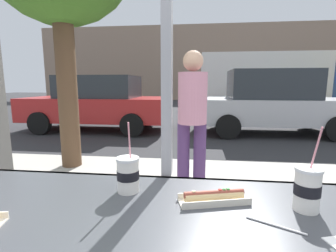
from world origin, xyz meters
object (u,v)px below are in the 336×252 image
Objects in this scene: soda_cup_right at (307,188)px; pedestrian at (192,115)px; hotdog_tray_near at (214,197)px; box_truck at (276,81)px; parked_car_red at (98,103)px; parked_car_silver at (272,102)px; soda_cup_left at (128,174)px.

pedestrian is at bearing 104.04° from soda_cup_right.
box_truck is at bearing 72.97° from hotdog_tray_near.
pedestrian is at bearing -57.25° from parked_car_red.
box_truck is 4.49× the size of pedestrian.
parked_car_red is at bearing -180.00° from parked_car_silver.
parked_car_silver is 5.09m from pedestrian.
pedestrian is at bearing -114.75° from parked_car_silver.
parked_car_red reaches higher than hotdog_tray_near.
soda_cup_left is at bearing 173.20° from soda_cup_right.
hotdog_tray_near is (0.37, -0.06, -0.06)m from soda_cup_left.
soda_cup_right is at bearing -75.96° from pedestrian.
soda_cup_right is 7.34m from parked_car_red.
parked_car_silver reaches higher than pedestrian.
soda_cup_left is 0.07× the size of parked_car_silver.
parked_car_silver is at bearing 75.61° from soda_cup_right.
box_truck reaches higher than soda_cup_left.
soda_cup_left is at bearing 170.53° from hotdog_tray_near.
hotdog_tray_near is 12.34m from box_truck.
parked_car_red is 1.00× the size of parked_car_silver.
soda_cup_right is 0.20× the size of pedestrian.
soda_cup_left is 12.39m from box_truck.
box_truck is 10.64m from pedestrian.
hotdog_tray_near is at bearing -85.94° from pedestrian.
soda_cup_right is at bearing -62.06° from parked_car_red.
soda_cup_right is 0.04× the size of box_truck.
soda_cup_right is 0.08× the size of parked_car_silver.
pedestrian reaches higher than soda_cup_left.
parked_car_silver is at bearing 69.72° from soda_cup_left.
soda_cup_right is at bearing -6.80° from soda_cup_left.
parked_car_red is at bearing -141.57° from box_truck.
parked_car_red is 5.50m from pedestrian.
parked_car_red is at bearing 117.94° from soda_cup_right.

